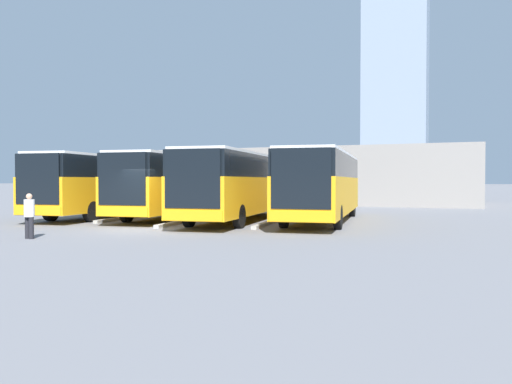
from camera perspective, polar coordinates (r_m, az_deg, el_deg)
ground_plane at (r=21.03m, az=-12.98°, el=-4.21°), size 600.00×600.00×0.00m
bus_0 at (r=24.65m, az=7.66°, el=0.96°), size 3.89×12.66×3.35m
curb_divider_0 at (r=23.54m, az=1.85°, el=-3.41°), size 0.94×6.51×0.15m
bus_1 at (r=24.93m, az=-1.83°, el=0.98°), size 3.89×12.66×3.35m
curb_divider_1 at (r=24.24m, az=-7.90°, el=-3.28°), size 0.94×6.51×0.15m
bus_2 at (r=27.64m, az=-8.58°, el=0.99°), size 3.89×12.66×3.35m
curb_divider_2 at (r=27.24m, az=-14.15°, el=-2.80°), size 0.94×6.51×0.15m
bus_3 at (r=29.25m, az=-16.06°, el=0.97°), size 3.89×12.66×3.35m
pedestrian at (r=18.90m, az=-24.48°, el=-2.35°), size 0.39×0.39×1.57m
station_building at (r=46.48m, az=6.69°, el=1.79°), size 28.10×15.24×4.77m
office_tower at (r=175.93m, az=15.71°, el=13.53°), size 19.95×19.95×80.02m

